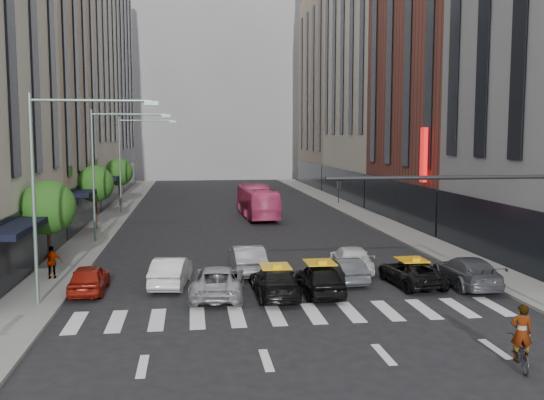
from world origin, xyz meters
name	(u,v)px	position (x,y,z in m)	size (l,w,h in m)	color
ground	(306,325)	(0.00, 0.00, 0.00)	(160.00, 160.00, 0.00)	black
sidewalk_left	(107,222)	(-11.50, 30.00, 0.07)	(3.00, 96.00, 0.15)	slate
sidewalk_right	(368,217)	(11.50, 30.00, 0.07)	(3.00, 96.00, 0.15)	slate
building_left_b	(28,77)	(-17.00, 28.00, 12.00)	(8.00, 16.00, 24.00)	tan
building_left_c	(70,37)	(-17.00, 46.00, 18.00)	(8.00, 20.00, 36.00)	beige
building_left_d	(98,81)	(-17.00, 65.00, 15.00)	(8.00, 18.00, 30.00)	gray
building_right_b	(444,69)	(17.00, 27.00, 13.00)	(8.00, 18.00, 26.00)	brown
building_right_c	(377,25)	(17.00, 46.00, 20.00)	(8.00, 20.00, 40.00)	beige
building_right_d	(337,91)	(17.00, 65.00, 14.00)	(8.00, 18.00, 28.00)	tan
building_far	(215,75)	(0.00, 85.00, 18.00)	(30.00, 10.00, 36.00)	gray
tree_near	(48,207)	(-11.80, 10.00, 3.65)	(2.88, 2.88, 4.95)	black
tree_mid	(95,184)	(-11.80, 26.00, 3.65)	(2.88, 2.88, 4.95)	black
tree_far	(119,172)	(-11.80, 42.00, 3.65)	(2.88, 2.88, 4.95)	black
streetlamp_near	(56,170)	(-10.04, 4.00, 5.90)	(5.38, 0.25, 9.00)	gray
streetlamp_mid	(107,158)	(-10.04, 20.00, 5.90)	(5.38, 0.25, 9.00)	gray
streetlamp_far	(130,152)	(-10.04, 36.00, 5.90)	(5.38, 0.25, 9.00)	gray
traffic_signal	(509,211)	(7.69, -1.00, 4.47)	(10.10, 0.20, 6.00)	black
liberty_sign	(424,155)	(12.60, 20.00, 6.00)	(0.30, 0.70, 4.00)	red
car_red	(89,278)	(-9.20, 6.23, 0.68)	(1.61, 4.00, 1.36)	maroon
car_white_front	(171,272)	(-5.40, 6.99, 0.73)	(1.54, 4.43, 1.46)	silver
car_silver	(218,281)	(-3.21, 4.78, 0.71)	(2.35, 5.09, 1.42)	#A4A4A9
taxi_left	(275,282)	(-0.60, 4.37, 0.70)	(1.95, 4.81, 1.39)	black
taxi_center	(320,279)	(1.51, 4.49, 0.75)	(1.76, 4.38, 1.49)	black
car_grey_mid	(345,270)	(3.30, 6.69, 0.62)	(1.32, 3.79, 1.25)	#3F4247
taxi_right	(411,273)	(6.38, 5.59, 0.63)	(2.10, 4.55, 1.26)	black
car_grey_curb	(467,272)	(9.00, 5.03, 0.73)	(2.06, 5.06, 1.47)	#44454C
car_row2_left	(247,259)	(-1.44, 9.25, 0.77)	(1.63, 4.69, 1.54)	#9C9CA1
car_row2_right	(351,259)	(4.22, 8.98, 0.69)	(1.95, 4.79, 1.39)	white
bus	(257,202)	(1.58, 31.68, 1.45)	(2.44, 10.44, 2.91)	#DB4074
motorcycle	(521,353)	(5.92, -5.25, 0.49)	(0.66, 1.88, 0.99)	black
rider	(522,310)	(5.92, -5.25, 1.91)	(0.67, 0.44, 1.83)	gray
pedestrian_far	(52,262)	(-11.42, 8.80, 0.99)	(0.98, 0.41, 1.67)	gray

